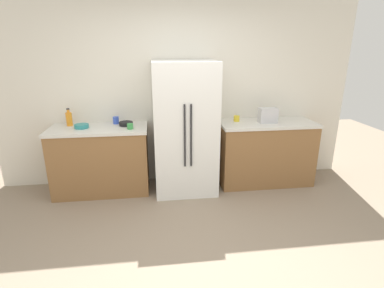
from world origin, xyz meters
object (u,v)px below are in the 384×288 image
at_px(toaster, 268,115).
at_px(cup_b, 116,120).
at_px(bowl_b, 126,124).
at_px(cup_a, 237,119).
at_px(refrigerator, 185,128).
at_px(bottle_a, 69,119).
at_px(bowl_a, 82,126).
at_px(cup_c, 130,126).

distance_m(toaster, cup_b, 2.14).
bearing_deg(bowl_b, cup_a, 1.37).
xyz_separation_m(refrigerator, bottle_a, (-1.56, 0.22, 0.13)).
distance_m(toaster, bowl_b, 1.99).
relative_size(bottle_a, cup_a, 2.84).
xyz_separation_m(cup_a, cup_b, (-1.72, 0.08, 0.01)).
relative_size(toaster, cup_a, 2.99).
bearing_deg(bowl_a, cup_b, 22.31).
height_order(toaster, bottle_a, bottle_a).
xyz_separation_m(refrigerator, cup_b, (-0.94, 0.25, 0.08)).
relative_size(toaster, bottle_a, 1.05).
xyz_separation_m(toaster, bowl_a, (-2.56, 0.03, -0.08)).
relative_size(bottle_a, cup_b, 2.40).
distance_m(bottle_a, bowl_a, 0.25).
relative_size(cup_a, bowl_b, 0.46).
xyz_separation_m(refrigerator, bowl_b, (-0.80, 0.14, 0.06)).
relative_size(cup_b, cup_c, 1.25).
relative_size(refrigerator, cup_a, 21.15).
xyz_separation_m(bottle_a, bowl_a, (0.19, -0.15, -0.07)).
distance_m(refrigerator, cup_b, 0.98).
bearing_deg(bowl_b, refrigerator, -9.71).
xyz_separation_m(bottle_a, cup_c, (0.83, -0.28, -0.06)).
xyz_separation_m(bottle_a, cup_b, (0.62, 0.03, -0.05)).
distance_m(cup_b, bowl_a, 0.46).
xyz_separation_m(cup_b, bowl_a, (-0.43, -0.18, -0.02)).
xyz_separation_m(cup_c, bowl_a, (-0.64, 0.13, -0.01)).
relative_size(refrigerator, bowl_b, 9.67).
height_order(cup_a, cup_c, cup_a).
relative_size(toaster, bowl_a, 1.36).
distance_m(cup_c, bowl_a, 0.66).
bearing_deg(bottle_a, toaster, -3.63).
height_order(bottle_a, cup_c, bottle_a).
distance_m(bottle_a, cup_b, 0.62).
bearing_deg(cup_a, bowl_a, -177.34).
distance_m(refrigerator, cup_c, 0.73).
bearing_deg(toaster, cup_a, 163.25).
bearing_deg(cup_a, toaster, -16.75).
bearing_deg(cup_b, bottle_a, -177.43).
bearing_deg(bowl_a, refrigerator, -3.09).
bearing_deg(toaster, bottle_a, 176.37).
relative_size(toaster, bowl_b, 1.36).
relative_size(refrigerator, toaster, 7.08).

